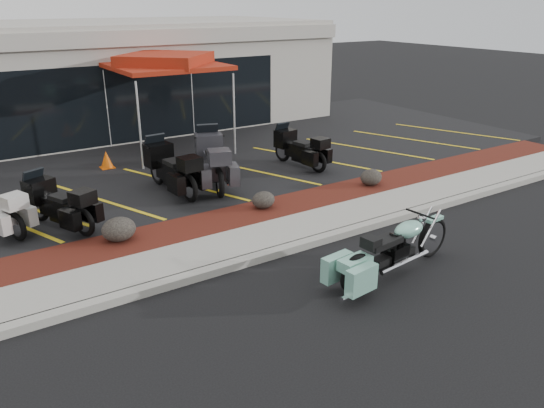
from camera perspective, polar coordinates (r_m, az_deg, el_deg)
ground at (r=9.93m, az=3.69°, el=-7.39°), size 90.00×90.00×0.00m
curb at (r=10.55m, az=0.78°, el=-5.10°), size 24.00×0.25×0.15m
sidewalk at (r=11.08m, az=-1.23°, el=-3.76°), size 24.00×1.20×0.15m
mulch_bed at (r=12.03m, az=-4.25°, el=-1.73°), size 24.00×1.20×0.16m
upper_lot at (r=16.72m, az=-13.30°, el=4.31°), size 26.00×9.60×0.15m
dealership_building at (r=22.24m, az=-19.53°, el=12.84°), size 18.00×8.16×4.00m
boulder_left at (r=11.15m, az=-16.16°, el=-2.63°), size 0.69×0.58×0.49m
boulder_mid at (r=12.42m, az=-0.93°, el=0.45°), size 0.56×0.47×0.40m
boulder_right at (r=14.21m, az=10.61°, el=2.85°), size 0.61×0.50×0.43m
hero_cruiser at (r=10.73m, az=16.91°, el=-2.87°), size 3.14×1.11×1.08m
touring_black_front at (r=12.64m, az=-23.95°, el=0.84°), size 1.56×2.20×1.20m
touring_black_mid at (r=14.26m, az=-12.31°, el=4.70°), size 1.09×2.41×1.36m
touring_grey at (r=14.74m, az=-6.86°, el=5.79°), size 1.71×2.70×1.47m
touring_black_rear at (r=16.03m, az=1.15°, el=6.67°), size 1.07×2.15×1.20m
traffic_cone at (r=16.22m, az=-17.38°, el=4.60°), size 0.43×0.43×0.50m
popup_canopy at (r=17.29m, az=-11.37°, el=14.66°), size 4.12×4.12×3.05m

